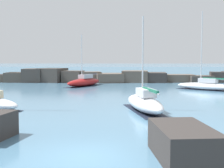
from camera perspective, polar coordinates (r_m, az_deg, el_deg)
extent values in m
plane|color=teal|center=(14.20, -4.90, -13.00)|extent=(600.00, 600.00, 0.00)
cube|color=teal|center=(118.72, 1.12, 2.48)|extent=(400.00, 116.00, 0.01)
cube|color=brown|center=(63.37, -19.82, 1.03)|extent=(4.46, 4.75, 1.36)
cube|color=#4C443D|center=(61.96, -17.03, 1.22)|extent=(3.63, 4.68, 1.79)
cube|color=#423D38|center=(61.02, -14.20, 1.57)|extent=(3.93, 5.63, 2.51)
cube|color=#423D38|center=(59.99, -10.82, 1.62)|extent=(5.38, 5.88, 2.60)
cube|color=#4C443D|center=(58.67, -7.15, 1.38)|extent=(4.08, 3.84, 2.14)
cube|color=brown|center=(58.40, -4.01, 1.30)|extent=(4.43, 4.05, 1.96)
cube|color=brown|center=(58.28, -0.59, 1.15)|extent=(5.82, 6.20, 1.64)
cube|color=brown|center=(58.82, 4.23, 1.40)|extent=(5.09, 5.50, 2.12)
cube|color=#383330|center=(59.23, 7.64, 1.24)|extent=(4.81, 5.60, 1.79)
cube|color=brown|center=(60.24, 12.20, 1.05)|extent=(5.28, 3.84, 1.41)
cube|color=#423D38|center=(60.04, 15.83, 0.89)|extent=(4.29, 4.39, 1.26)
cube|color=#383330|center=(61.34, 19.24, 1.20)|extent=(4.19, 3.77, 1.94)
cube|color=#383330|center=(13.92, 12.85, -10.42)|extent=(2.69, 4.42, 1.42)
ellipsoid|color=white|center=(45.37, 16.63, -0.42)|extent=(7.69, 6.71, 1.00)
cube|color=black|center=(45.41, 16.62, -1.03)|extent=(7.34, 6.42, 0.03)
cube|color=silver|center=(45.14, 17.14, 0.59)|extent=(2.60, 2.37, 0.64)
cylinder|color=silver|center=(45.50, 16.06, 6.46)|extent=(0.12, 0.12, 9.88)
cylinder|color=#BCBCC1|center=(44.64, 18.63, 0.81)|extent=(3.66, 2.98, 0.10)
cube|color=#1E664C|center=(44.63, 18.63, 0.94)|extent=(3.18, 2.62, 0.20)
ellipsoid|color=white|center=(25.98, 5.93, -3.56)|extent=(3.61, 8.20, 1.25)
cube|color=black|center=(26.07, 5.92, -4.89)|extent=(3.49, 7.81, 0.03)
cube|color=silver|center=(25.48, 6.20, -1.59)|extent=(1.57, 2.57, 0.64)
cylinder|color=silver|center=(26.29, 5.64, 5.12)|extent=(0.12, 0.12, 6.61)
cylinder|color=#BCBCC1|center=(24.32, 6.99, -1.34)|extent=(1.01, 4.30, 0.10)
cube|color=#1E664C|center=(24.31, 7.00, -1.11)|extent=(0.97, 3.68, 0.20)
ellipsoid|color=maroon|center=(49.83, -5.12, 0.31)|extent=(5.78, 8.44, 1.22)
cube|color=black|center=(49.88, -5.11, -0.37)|extent=(5.55, 8.04, 0.03)
cube|color=#B2B2B7|center=(50.12, -4.85, 1.40)|extent=(2.22, 2.78, 0.64)
cylinder|color=silver|center=(49.18, -5.56, 5.00)|extent=(0.12, 0.12, 6.93)
cylinder|color=#BCBCC1|center=(51.15, -4.07, 1.72)|extent=(2.20, 4.13, 0.10)
cube|color=#4C4C51|center=(51.14, -4.07, 1.83)|extent=(1.97, 3.57, 0.20)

